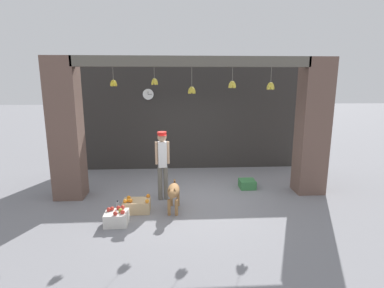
% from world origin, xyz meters
% --- Properties ---
extents(ground_plane, '(60.00, 60.00, 0.00)m').
position_xyz_m(ground_plane, '(0.00, 0.00, 0.00)').
color(ground_plane, gray).
extents(shop_back_wall, '(7.36, 0.12, 3.40)m').
position_xyz_m(shop_back_wall, '(0.00, 2.67, 1.70)').
color(shop_back_wall, '#2D2B28').
rests_on(shop_back_wall, ground_plane).
extents(shop_pillar_left, '(0.70, 0.60, 3.40)m').
position_xyz_m(shop_pillar_left, '(-3.03, 0.30, 1.70)').
color(shop_pillar_left, brown).
rests_on(shop_pillar_left, ground_plane).
extents(shop_pillar_right, '(0.70, 0.60, 3.40)m').
position_xyz_m(shop_pillar_right, '(3.03, 0.30, 1.70)').
color(shop_pillar_right, brown).
rests_on(shop_pillar_right, ground_plane).
extents(storefront_awning, '(5.46, 0.24, 0.87)m').
position_xyz_m(storefront_awning, '(0.01, 0.12, 3.25)').
color(storefront_awning, '#5B564C').
extents(dog, '(0.32, 0.96, 0.66)m').
position_xyz_m(dog, '(-0.47, -0.71, 0.45)').
color(dog, '#9E7042').
rests_on(dog, ground_plane).
extents(shopkeeper, '(0.34, 0.28, 1.68)m').
position_xyz_m(shopkeeper, '(-0.73, -0.01, 0.99)').
color(shopkeeper, '#6B665B').
rests_on(shopkeeper, ground_plane).
extents(fruit_crate_oranges, '(0.59, 0.42, 0.34)m').
position_xyz_m(fruit_crate_oranges, '(-1.29, -0.68, 0.14)').
color(fruit_crate_oranges, tan).
rests_on(fruit_crate_oranges, ground_plane).
extents(fruit_crate_apples, '(0.46, 0.42, 0.34)m').
position_xyz_m(fruit_crate_apples, '(-1.62, -1.27, 0.15)').
color(fruit_crate_apples, silver).
rests_on(fruit_crate_apples, ground_plane).
extents(produce_box_green, '(0.41, 0.42, 0.23)m').
position_xyz_m(produce_box_green, '(1.51, 0.65, 0.11)').
color(produce_box_green, '#387A42').
rests_on(produce_box_green, ground_plane).
extents(water_bottle, '(0.06, 0.06, 0.23)m').
position_xyz_m(water_bottle, '(-1.73, -0.58, 0.11)').
color(water_bottle, silver).
rests_on(water_bottle, ground_plane).
extents(wall_clock, '(0.36, 0.03, 0.36)m').
position_xyz_m(wall_clock, '(-1.24, 2.60, 2.43)').
color(wall_clock, black).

